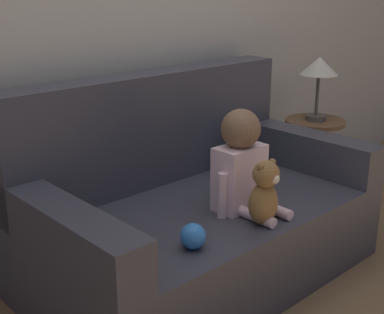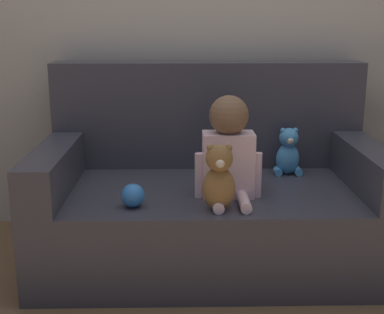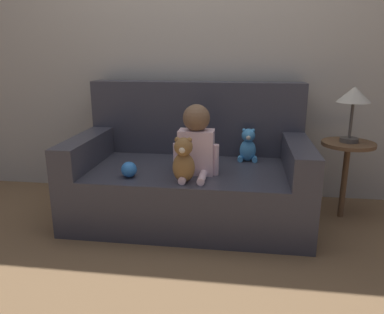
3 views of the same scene
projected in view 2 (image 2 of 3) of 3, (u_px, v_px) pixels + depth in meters
name	position (u px, v px, depth m)	size (l,w,h in m)	color
ground_plane	(210.00, 258.00, 2.63)	(12.00, 12.00, 0.00)	brown
couch	(210.00, 194.00, 2.63)	(1.61, 0.91, 0.93)	#383842
person_baby	(228.00, 151.00, 2.32)	(0.29, 0.33, 0.45)	silver
teddy_bear_brown	(219.00, 178.00, 2.17)	(0.14, 0.13, 0.28)	olive
plush_toy_side	(288.00, 153.00, 2.68)	(0.14, 0.11, 0.24)	#4C9EDB
toy_ball	(133.00, 195.00, 2.23)	(0.10, 0.10, 0.10)	#337FDB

